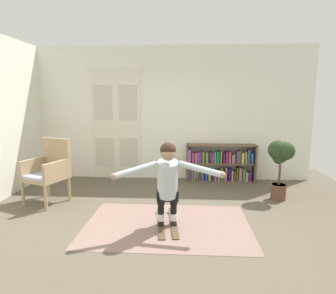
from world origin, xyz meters
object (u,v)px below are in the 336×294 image
at_px(potted_plant, 280,159).
at_px(person_skier, 168,178).
at_px(bookshelf, 220,165).
at_px(skis_pair, 167,223).
at_px(wicker_chair, 49,169).

distance_m(potted_plant, person_skier, 2.34).
distance_m(bookshelf, person_skier, 2.63).
distance_m(potted_plant, skis_pair, 2.38).
relative_size(bookshelf, skis_pair, 1.56).
height_order(potted_plant, skis_pair, potted_plant).
bearing_deg(bookshelf, wicker_chair, -154.61).
xyz_separation_m(skis_pair, person_skier, (0.02, -0.15, 0.71)).
relative_size(wicker_chair, person_skier, 0.75).
bearing_deg(bookshelf, potted_plant, -49.11).
xyz_separation_m(bookshelf, wicker_chair, (-3.10, -1.47, 0.22)).
relative_size(wicker_chair, skis_pair, 1.15).
bearing_deg(wicker_chair, potted_plant, 5.59).
xyz_separation_m(wicker_chair, potted_plant, (4.03, 0.39, 0.15)).
distance_m(bookshelf, potted_plant, 1.47).
bearing_deg(wicker_chair, skis_pair, -20.92).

